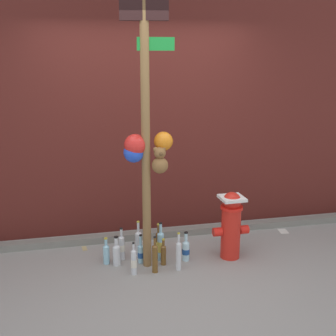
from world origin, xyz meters
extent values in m
plane|color=gray|center=(0.00, 0.00, 0.00)|extent=(14.00, 14.00, 0.00)
cube|color=#561E19|center=(0.00, 1.52, 1.72)|extent=(10.00, 0.20, 3.44)
cube|color=slate|center=(0.00, 1.15, 0.04)|extent=(8.00, 0.12, 0.08)
cylinder|color=olive|center=(-0.13, 0.47, 1.35)|extent=(0.08, 0.08, 2.69)
cube|color=#198C33|center=(-0.03, 0.47, 2.21)|extent=(0.35, 0.02, 0.12)
sphere|color=orange|center=(0.05, 0.50, 1.30)|extent=(0.19, 0.19, 0.19)
sphere|color=red|center=(-0.23, 0.49, 1.28)|extent=(0.22, 0.22, 0.22)
sphere|color=blue|center=(-0.25, 0.50, 1.20)|extent=(0.20, 0.20, 0.20)
sphere|color=brown|center=(0.00, 0.43, 1.08)|extent=(0.16, 0.16, 0.16)
sphere|color=brown|center=(0.00, 0.43, 1.20)|extent=(0.12, 0.12, 0.12)
sphere|color=brown|center=(-0.04, 0.43, 1.24)|extent=(0.05, 0.05, 0.05)
sphere|color=brown|center=(0.03, 0.43, 1.24)|extent=(0.05, 0.05, 0.05)
sphere|color=brown|center=(0.00, 0.38, 1.20)|extent=(0.04, 0.04, 0.04)
cylinder|color=red|center=(0.77, 0.47, 0.28)|extent=(0.21, 0.21, 0.55)
cylinder|color=red|center=(0.77, 0.47, 0.57)|extent=(0.24, 0.24, 0.03)
sphere|color=red|center=(0.77, 0.47, 0.64)|extent=(0.20, 0.20, 0.20)
cylinder|color=red|center=(0.62, 0.47, 0.30)|extent=(0.09, 0.09, 0.09)
cylinder|color=red|center=(0.92, 0.47, 0.30)|extent=(0.09, 0.09, 0.09)
cube|color=white|center=(0.77, 0.47, 0.67)|extent=(0.26, 0.26, 0.03)
cylinder|color=silver|center=(-0.29, 0.32, 0.12)|extent=(0.06, 0.06, 0.25)
cone|color=silver|center=(-0.29, 0.32, 0.26)|extent=(0.06, 0.06, 0.02)
cylinder|color=silver|center=(-0.29, 0.32, 0.30)|extent=(0.02, 0.02, 0.06)
cylinder|color=silver|center=(-0.29, 0.32, 0.12)|extent=(0.06, 0.06, 0.08)
cylinder|color=black|center=(-0.29, 0.32, 0.33)|extent=(0.02, 0.02, 0.01)
cylinder|color=silver|center=(0.16, 0.31, 0.14)|extent=(0.06, 0.06, 0.29)
cone|color=silver|center=(0.16, 0.31, 0.30)|extent=(0.06, 0.06, 0.02)
cylinder|color=silver|center=(0.16, 0.31, 0.35)|extent=(0.02, 0.02, 0.08)
cylinder|color=gold|center=(0.16, 0.31, 0.40)|extent=(0.03, 0.03, 0.01)
cylinder|color=brown|center=(0.04, 0.45, 0.10)|extent=(0.06, 0.06, 0.20)
cone|color=brown|center=(0.04, 0.45, 0.21)|extent=(0.06, 0.06, 0.02)
cylinder|color=brown|center=(0.04, 0.45, 0.25)|extent=(0.03, 0.03, 0.05)
cylinder|color=gold|center=(0.04, 0.45, 0.28)|extent=(0.03, 0.03, 0.01)
cylinder|color=silver|center=(-0.18, 0.71, 0.13)|extent=(0.07, 0.07, 0.26)
cone|color=silver|center=(-0.18, 0.71, 0.27)|extent=(0.07, 0.07, 0.03)
cylinder|color=silver|center=(-0.18, 0.71, 0.34)|extent=(0.03, 0.03, 0.10)
cylinder|color=gold|center=(-0.18, 0.71, 0.39)|extent=(0.03, 0.03, 0.01)
cylinder|color=silver|center=(-0.44, 0.54, 0.10)|extent=(0.08, 0.08, 0.20)
cone|color=silver|center=(-0.44, 0.54, 0.22)|extent=(0.08, 0.08, 0.03)
cylinder|color=silver|center=(-0.44, 0.54, 0.27)|extent=(0.04, 0.04, 0.07)
cylinder|color=black|center=(-0.44, 0.54, 0.31)|extent=(0.04, 0.04, 0.01)
cylinder|color=#93CCE0|center=(0.03, 0.56, 0.15)|extent=(0.07, 0.07, 0.30)
cone|color=#93CCE0|center=(0.03, 0.56, 0.31)|extent=(0.07, 0.07, 0.03)
cylinder|color=#93CCE0|center=(0.03, 0.56, 0.37)|extent=(0.03, 0.03, 0.09)
cylinder|color=#D8C64C|center=(0.03, 0.56, 0.16)|extent=(0.07, 0.07, 0.12)
cylinder|color=black|center=(0.03, 0.56, 0.42)|extent=(0.03, 0.03, 0.01)
cylinder|color=#93CCE0|center=(-0.19, 0.55, 0.09)|extent=(0.06, 0.06, 0.18)
cone|color=#93CCE0|center=(-0.19, 0.55, 0.20)|extent=(0.06, 0.06, 0.03)
cylinder|color=#93CCE0|center=(-0.19, 0.55, 0.26)|extent=(0.03, 0.03, 0.09)
cylinder|color=#1E478C|center=(-0.19, 0.55, 0.09)|extent=(0.07, 0.07, 0.06)
cylinder|color=black|center=(-0.19, 0.55, 0.31)|extent=(0.03, 0.03, 0.01)
cylinder|color=#B2DBEA|center=(0.29, 0.50, 0.10)|extent=(0.08, 0.08, 0.20)
cone|color=#B2DBEA|center=(0.29, 0.50, 0.21)|extent=(0.08, 0.08, 0.03)
cylinder|color=#B2DBEA|center=(0.29, 0.50, 0.27)|extent=(0.04, 0.04, 0.08)
cylinder|color=#1E478C|center=(0.29, 0.50, 0.10)|extent=(0.08, 0.08, 0.06)
cylinder|color=black|center=(0.29, 0.50, 0.31)|extent=(0.04, 0.04, 0.01)
cylinder|color=#93CCE0|center=(-0.54, 0.60, 0.10)|extent=(0.07, 0.07, 0.19)
cone|color=#93CCE0|center=(-0.54, 0.60, 0.21)|extent=(0.07, 0.07, 0.03)
cylinder|color=#93CCE0|center=(-0.54, 0.60, 0.25)|extent=(0.03, 0.03, 0.06)
cylinder|color=gold|center=(-0.54, 0.60, 0.28)|extent=(0.04, 0.04, 0.01)
cylinder|color=brown|center=(-0.08, 0.31, 0.14)|extent=(0.06, 0.06, 0.28)
cone|color=brown|center=(-0.08, 0.31, 0.29)|extent=(0.06, 0.06, 0.02)
cylinder|color=brown|center=(-0.08, 0.31, 0.34)|extent=(0.02, 0.02, 0.07)
cylinder|color=black|center=(-0.08, 0.31, 0.38)|extent=(0.03, 0.03, 0.01)
cylinder|color=brown|center=(0.03, 0.69, 0.12)|extent=(0.06, 0.06, 0.24)
cone|color=brown|center=(0.03, 0.69, 0.25)|extent=(0.06, 0.06, 0.02)
cylinder|color=brown|center=(0.03, 0.69, 0.31)|extent=(0.03, 0.03, 0.08)
cylinder|color=#D8C64C|center=(0.03, 0.69, 0.11)|extent=(0.06, 0.06, 0.07)
cylinder|color=gold|center=(0.03, 0.69, 0.35)|extent=(0.03, 0.03, 0.01)
cylinder|color=silver|center=(-0.37, 0.67, 0.12)|extent=(0.06, 0.06, 0.25)
cone|color=silver|center=(-0.37, 0.67, 0.26)|extent=(0.06, 0.06, 0.03)
cylinder|color=silver|center=(-0.37, 0.67, 0.31)|extent=(0.03, 0.03, 0.07)
cylinder|color=silver|center=(-0.37, 0.67, 0.13)|extent=(0.07, 0.07, 0.07)
cylinder|color=black|center=(-0.37, 0.67, 0.35)|extent=(0.03, 0.03, 0.01)
cube|color=silver|center=(1.66, 0.98, 0.00)|extent=(0.12, 0.16, 0.01)
cube|color=tan|center=(-0.76, 1.01, 0.00)|extent=(0.06, 0.12, 0.01)
camera|label=1|loc=(-0.80, -3.58, 2.14)|focal=46.52mm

